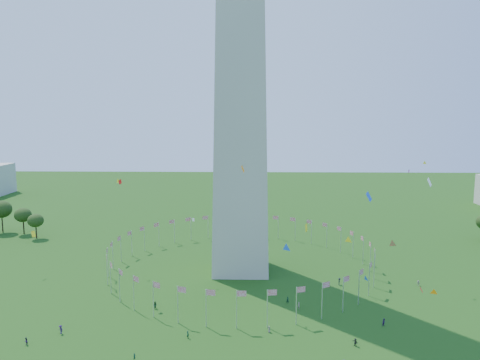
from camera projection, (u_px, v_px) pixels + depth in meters
name	position (u px, v px, depth m)	size (l,w,h in m)	color
ground	(235.00, 351.00, 96.00)	(600.00, 600.00, 0.00)	#18420F
flag_ring	(241.00, 256.00, 144.87)	(80.24, 80.24, 9.00)	silver
crowd	(276.00, 340.00, 98.49)	(100.08, 69.03, 2.00)	#311A4E
kites_aloft	(282.00, 225.00, 118.10)	(115.17, 65.00, 33.34)	blue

